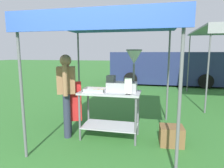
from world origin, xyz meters
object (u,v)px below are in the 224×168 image
Objects in this scene: supply_crate at (171,135)px; van_navy at (166,68)px; menu_sign at (128,87)px; stall_canopy at (111,27)px; donut_cart at (110,105)px; donut_fryer at (126,75)px; vendor at (67,91)px; donut_tray at (95,91)px.

supply_crate is 7.23m from van_navy.
stall_canopy is at bearing 142.01° from menu_sign.
donut_cart is 1.46× the size of donut_fryer.
supply_crate is at bearing 0.34° from vendor.
van_navy is at bearing 77.02° from donut_tray.
van_navy is at bearing 72.73° from vendor.
donut_fryer is 1.37m from supply_crate.
donut_fryer is at bearing -7.24° from stall_canopy.
stall_canopy reaches higher than vendor.
van_navy is at bearing 82.02° from menu_sign.
menu_sign is at bearing -9.85° from donut_tray.
menu_sign is at bearing -72.04° from donut_fryer.
donut_fryer is at bearing 107.96° from menu_sign.
donut_tray is 1.61m from supply_crate.
donut_fryer reaches higher than donut_cart.
menu_sign is 1.17m from supply_crate.
donut_cart is at bearing 17.99° from donut_tray.
van_navy is (1.03, 7.33, -0.17)m from menu_sign.
menu_sign is 0.18× the size of vendor.
donut_tray is 0.64m from donut_fryer.
stall_canopy is 7.28m from van_navy.
vendor is at bearing -107.27° from van_navy.
donut_tray is at bearing -162.01° from donut_cart.
donut_fryer is (0.55, 0.15, 0.30)m from donut_tray.
stall_canopy reaches higher than donut_fryer.
stall_canopy is at bearing 90.00° from donut_cart.
donut_fryer is 0.49× the size of vendor.
donut_tray is (-0.26, -0.18, -1.18)m from stall_canopy.
donut_fryer is at bearing 6.81° from vendor.
vendor reaches higher than donut_tray.
vendor is 2.12m from supply_crate.
donut_cart is 2.74× the size of donut_tray.
stall_canopy is at bearing 172.76° from donut_fryer.
van_navy is at bearing 81.08° from donut_fryer.
donut_fryer reaches higher than vendor.
donut_cart is at bearing 5.06° from vendor.
supply_crate is at bearing -8.17° from donut_fryer.
stall_canopy is 1.47m from donut_cart.
vendor reaches higher than supply_crate.
donut_fryer is (0.29, -0.04, -0.89)m from stall_canopy.
donut_cart is 0.58m from menu_sign.
stall_canopy is at bearing 34.99° from donut_tray.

